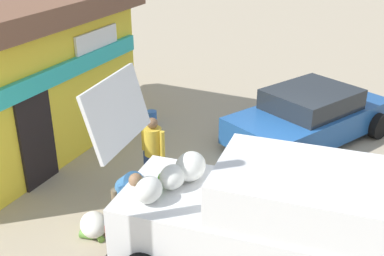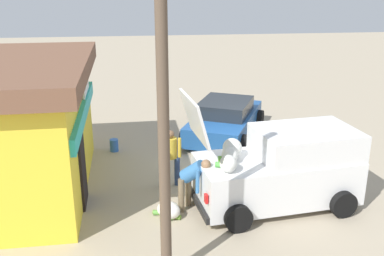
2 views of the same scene
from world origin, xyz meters
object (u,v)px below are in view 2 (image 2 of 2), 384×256
object	(u,v)px
delivery_van	(282,168)
paint_bucket	(114,145)
storefront_bar	(17,126)
customer_bending	(193,178)
vendor_standing	(171,154)
unloaded_banana_pile	(168,211)
parked_sedan	(225,119)

from	to	relation	value
delivery_van	paint_bucket	size ratio (longest dim) A/B	10.70
storefront_bar	customer_bending	xyz separation A→B (m)	(-1.61, -4.24, -0.90)
vendor_standing	unloaded_banana_pile	bearing A→B (deg)	173.58
storefront_bar	parked_sedan	size ratio (longest dim) A/B	1.36
unloaded_banana_pile	paint_bucket	xyz separation A→B (m)	(4.33, 1.44, 0.03)
vendor_standing	paint_bucket	world-z (taller)	vendor_standing
customer_bending	unloaded_banana_pile	size ratio (longest dim) A/B	1.85
parked_sedan	vendor_standing	distance (m)	4.21
parked_sedan	unloaded_banana_pile	bearing A→B (deg)	156.11
delivery_van	vendor_standing	distance (m)	2.92
parked_sedan	vendor_standing	xyz separation A→B (m)	(-3.60, 2.16, 0.28)
unloaded_banana_pile	customer_bending	bearing A→B (deg)	-66.88
delivery_van	customer_bending	distance (m)	2.18
parked_sedan	delivery_van	bearing A→B (deg)	-175.10
customer_bending	unloaded_banana_pile	distance (m)	0.95
storefront_bar	paint_bucket	world-z (taller)	storefront_bar
vendor_standing	unloaded_banana_pile	xyz separation A→B (m)	(-1.72, 0.19, -0.71)
delivery_van	parked_sedan	world-z (taller)	delivery_van
storefront_bar	paint_bucket	size ratio (longest dim) A/B	15.27
parked_sedan	storefront_bar	bearing A→B (deg)	119.90
customer_bending	delivery_van	bearing A→B (deg)	-87.46
paint_bucket	customer_bending	bearing A→B (deg)	-153.37
delivery_van	vendor_standing	size ratio (longest dim) A/B	2.77
storefront_bar	parked_sedan	world-z (taller)	storefront_bar
delivery_van	paint_bucket	distance (m)	5.84
parked_sedan	unloaded_banana_pile	xyz separation A→B (m)	(-5.32, 2.35, -0.43)
storefront_bar	customer_bending	world-z (taller)	storefront_bar
customer_bending	storefront_bar	bearing A→B (deg)	69.16
storefront_bar	parked_sedan	xyz separation A→B (m)	(3.44, -5.99, -1.15)
unloaded_banana_pile	parked_sedan	bearing A→B (deg)	-23.89
parked_sedan	customer_bending	distance (m)	5.36
storefront_bar	vendor_standing	world-z (taller)	storefront_bar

